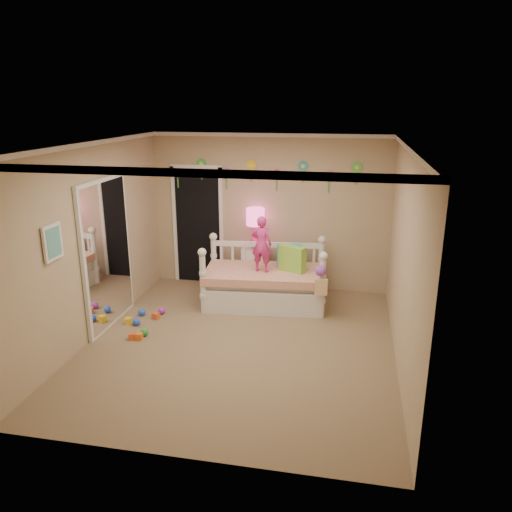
% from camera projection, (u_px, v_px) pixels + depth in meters
% --- Properties ---
extents(floor, '(4.00, 4.50, 0.01)m').
position_uv_depth(floor, '(240.00, 344.00, 6.59)').
color(floor, '#7F684C').
rests_on(floor, ground).
extents(ceiling, '(4.00, 4.50, 0.01)m').
position_uv_depth(ceiling, '(238.00, 144.00, 5.82)').
color(ceiling, white).
rests_on(ceiling, floor).
extents(back_wall, '(4.00, 0.01, 2.60)m').
position_uv_depth(back_wall, '(269.00, 213.00, 8.31)').
color(back_wall, tan).
rests_on(back_wall, floor).
extents(left_wall, '(0.01, 4.50, 2.60)m').
position_uv_depth(left_wall, '(92.00, 242.00, 6.57)').
color(left_wall, tan).
rests_on(left_wall, floor).
extents(right_wall, '(0.01, 4.50, 2.60)m').
position_uv_depth(right_wall, '(404.00, 260.00, 5.84)').
color(right_wall, tan).
rests_on(right_wall, floor).
extents(crown_molding, '(4.00, 4.50, 0.06)m').
position_uv_depth(crown_molding, '(238.00, 147.00, 5.83)').
color(crown_molding, white).
rests_on(crown_molding, ceiling).
extents(daybed, '(1.96, 1.18, 1.02)m').
position_uv_depth(daybed, '(265.00, 273.00, 7.77)').
color(daybed, white).
rests_on(daybed, floor).
extents(pillow_turquoise, '(0.39, 0.23, 0.37)m').
position_uv_depth(pillow_turquoise, '(289.00, 255.00, 7.85)').
color(pillow_turquoise, '#27C3C1').
rests_on(pillow_turquoise, daybed).
extents(pillow_lime, '(0.45, 0.32, 0.40)m').
position_uv_depth(pillow_lime, '(292.00, 259.00, 7.64)').
color(pillow_lime, '#89D541').
rests_on(pillow_lime, daybed).
extents(child, '(0.35, 0.25, 0.88)m').
position_uv_depth(child, '(262.00, 244.00, 7.56)').
color(child, '#D9318A').
rests_on(child, daybed).
extents(nightstand, '(0.46, 0.36, 0.73)m').
position_uv_depth(nightstand, '(255.00, 268.00, 8.46)').
color(nightstand, white).
rests_on(nightstand, floor).
extents(table_lamp, '(0.30, 0.30, 0.67)m').
position_uv_depth(table_lamp, '(255.00, 222.00, 8.22)').
color(table_lamp, '#F0206C').
rests_on(table_lamp, nightstand).
extents(closet_doorway, '(0.90, 0.04, 2.07)m').
position_uv_depth(closet_doorway, '(198.00, 225.00, 8.61)').
color(closet_doorway, black).
rests_on(closet_doorway, back_wall).
extents(flower_decals, '(3.40, 0.02, 0.50)m').
position_uv_depth(flower_decals, '(264.00, 174.00, 8.13)').
color(flower_decals, '#B2668C').
rests_on(flower_decals, back_wall).
extents(mirror_closet, '(0.07, 1.30, 2.10)m').
position_uv_depth(mirror_closet, '(107.00, 254.00, 6.92)').
color(mirror_closet, white).
rests_on(mirror_closet, left_wall).
extents(wall_picture, '(0.05, 0.34, 0.42)m').
position_uv_depth(wall_picture, '(53.00, 242.00, 5.65)').
color(wall_picture, white).
rests_on(wall_picture, left_wall).
extents(hanging_bag, '(0.20, 0.16, 0.36)m').
position_uv_depth(hanging_bag, '(320.00, 281.00, 7.11)').
color(hanging_bag, beige).
rests_on(hanging_bag, daybed).
extents(toy_scatter, '(1.24, 1.51, 0.11)m').
position_uv_depth(toy_scatter, '(145.00, 318.00, 7.26)').
color(toy_scatter, '#996666').
rests_on(toy_scatter, floor).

